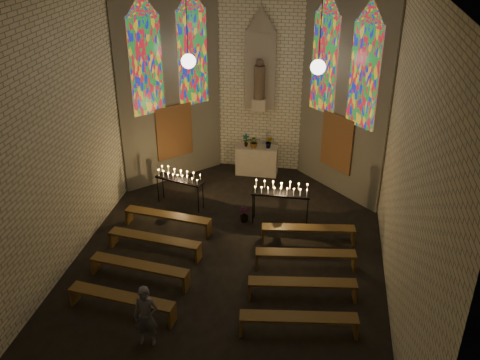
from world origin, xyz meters
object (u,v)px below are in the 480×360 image
Objects in this scene: altar at (257,160)px; aisle_flower_pot at (244,215)px; votive_stand_left at (179,177)px; votive_stand_right at (281,191)px; visitor at (146,316)px.

altar is 3.11× the size of aisle_flower_pot.
votive_stand_left is 3.18m from votive_stand_right.
votive_stand_right is 5.77m from visitor.
altar is 3.31m from votive_stand_left.
votive_stand_right reaches higher than altar.
aisle_flower_pot is 1.34m from votive_stand_right.
aisle_flower_pot is 2.31m from votive_stand_left.
visitor is (-2.25, -5.30, -0.34)m from votive_stand_right.
aisle_flower_pot is at bearing -174.27° from votive_stand_right.
votive_stand_right is at bearing 6.91° from votive_stand_left.
altar reaches higher than aisle_flower_pot.
altar is 0.89× the size of votive_stand_left.
visitor is at bearing -97.62° from altar.
altar is 3.34m from votive_stand_right.
visitor reaches higher than votive_stand_left.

